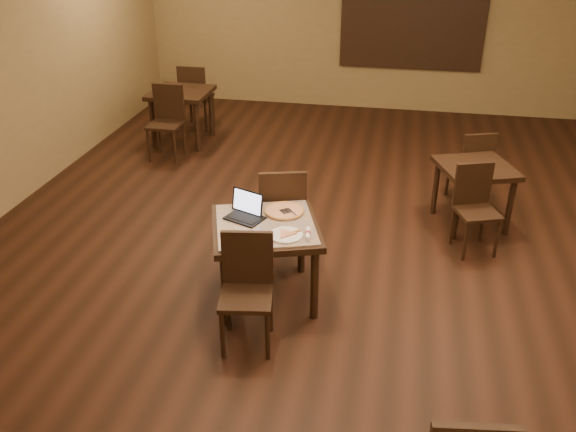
% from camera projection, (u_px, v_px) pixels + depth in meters
% --- Properties ---
extents(ground, '(10.00, 10.00, 0.00)m').
position_uv_depth(ground, '(344.00, 250.00, 6.41)').
color(ground, black).
rests_on(ground, ground).
extents(wall_back, '(8.00, 0.02, 3.00)m').
position_uv_depth(wall_back, '(382.00, 20.00, 10.06)').
color(wall_back, olive).
rests_on(wall_back, ground).
extents(mural, '(2.34, 0.05, 1.64)m').
position_uv_depth(mural, '(413.00, 18.00, 9.92)').
color(mural, '#276090').
rests_on(mural, wall_back).
extents(tiled_table, '(1.16, 1.16, 0.76)m').
position_uv_depth(tiled_table, '(266.00, 234.00, 5.37)').
color(tiled_table, black).
rests_on(tiled_table, ground).
extents(chair_main_near, '(0.48, 0.48, 0.96)m').
position_uv_depth(chair_main_near, '(247.00, 283.00, 4.89)').
color(chair_main_near, black).
rests_on(chair_main_near, ground).
extents(chair_main_far, '(0.55, 0.55, 1.04)m').
position_uv_depth(chair_main_far, '(282.00, 211.00, 5.93)').
color(chair_main_far, black).
rests_on(chair_main_far, ground).
extents(laptop, '(0.38, 0.36, 0.22)m').
position_uv_depth(laptop, '(246.00, 211.00, 5.42)').
color(laptop, black).
rests_on(laptop, tiled_table).
extents(plate, '(0.28, 0.28, 0.02)m').
position_uv_depth(plate, '(286.00, 235.00, 5.12)').
color(plate, white).
rests_on(plate, tiled_table).
extents(pizza_slice, '(0.26, 0.26, 0.02)m').
position_uv_depth(pizza_slice, '(286.00, 234.00, 5.12)').
color(pizza_slice, beige).
rests_on(pizza_slice, plate).
extents(pizza_pan, '(0.37, 0.37, 0.01)m').
position_uv_depth(pizza_pan, '(284.00, 212.00, 5.51)').
color(pizza_pan, silver).
rests_on(pizza_pan, tiled_table).
extents(pizza_whole, '(0.36, 0.36, 0.03)m').
position_uv_depth(pizza_whole, '(284.00, 211.00, 5.50)').
color(pizza_whole, beige).
rests_on(pizza_whole, pizza_pan).
extents(spatula, '(0.22, 0.24, 0.01)m').
position_uv_depth(spatula, '(286.00, 211.00, 5.48)').
color(spatula, silver).
rests_on(spatula, pizza_whole).
extents(napkin_roll, '(0.06, 0.19, 0.04)m').
position_uv_depth(napkin_roll, '(308.00, 234.00, 5.12)').
color(napkin_roll, white).
rests_on(napkin_roll, tiled_table).
extents(other_table_a, '(0.97, 0.97, 0.71)m').
position_uv_depth(other_table_a, '(475.00, 176.00, 6.67)').
color(other_table_a, black).
rests_on(other_table_a, ground).
extents(other_table_a_chair_near, '(0.51, 0.51, 0.92)m').
position_uv_depth(other_table_a_chair_near, '(475.00, 203.00, 6.24)').
color(other_table_a_chair_near, black).
rests_on(other_table_a_chair_near, ground).
extents(other_table_a_chair_far, '(0.51, 0.51, 0.92)m').
position_uv_depth(other_table_a_chair_far, '(473.00, 163.00, 7.17)').
color(other_table_a_chair_far, black).
rests_on(other_table_a_chair_far, ground).
extents(other_table_b, '(0.85, 0.85, 0.79)m').
position_uv_depth(other_table_b, '(181.00, 100.00, 8.96)').
color(other_table_b, black).
rests_on(other_table_b, ground).
extents(other_table_b_chair_near, '(0.44, 0.44, 1.02)m').
position_uv_depth(other_table_b_chair_near, '(167.00, 117.00, 8.48)').
color(other_table_b_chair_near, black).
rests_on(other_table_b_chair_near, ground).
extents(other_table_b_chair_far, '(0.44, 0.44, 1.02)m').
position_uv_depth(other_table_b_chair_far, '(195.00, 94.00, 9.52)').
color(other_table_b_chair_far, black).
rests_on(other_table_b_chair_far, ground).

